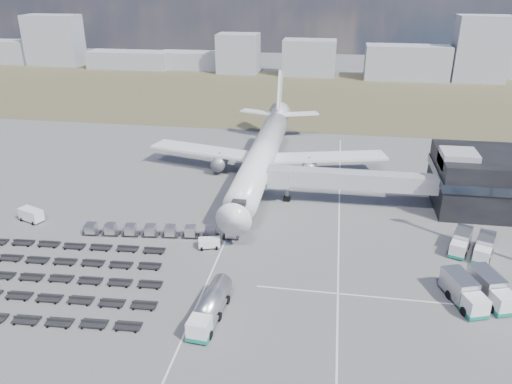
# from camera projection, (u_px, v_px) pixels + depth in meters

# --- Properties ---
(ground) EXTENTS (420.00, 420.00, 0.00)m
(ground) POSITION_uv_depth(u_px,v_px,m) (233.00, 254.00, 76.38)
(ground) COLOR #565659
(ground) RESTS_ON ground
(grass_strip) EXTENTS (420.00, 90.00, 0.01)m
(grass_strip) POSITION_uv_depth(u_px,v_px,m) (295.00, 95.00, 175.83)
(grass_strip) COLOR brown
(grass_strip) RESTS_ON ground
(lane_markings) EXTENTS (47.12, 110.00, 0.01)m
(lane_markings) POSITION_uv_depth(u_px,v_px,m) (298.00, 249.00, 77.68)
(lane_markings) COLOR silver
(lane_markings) RESTS_ON ground
(jet_bridge) EXTENTS (30.30, 3.80, 7.05)m
(jet_bridge) POSITION_uv_depth(u_px,v_px,m) (341.00, 179.00, 90.52)
(jet_bridge) COLOR #939399
(jet_bridge) RESTS_ON ground
(airliner) EXTENTS (51.59, 64.53, 17.62)m
(airliner) POSITION_uv_depth(u_px,v_px,m) (264.00, 152.00, 103.52)
(airliner) COLOR white
(airliner) RESTS_ON ground
(skyline) EXTENTS (313.36, 24.30, 24.85)m
(skyline) POSITION_uv_depth(u_px,v_px,m) (295.00, 55.00, 211.72)
(skyline) COLOR #9497A2
(skyline) RESTS_ON ground
(fuel_tanker) EXTENTS (3.50, 10.57, 3.36)m
(fuel_tanker) POSITION_uv_depth(u_px,v_px,m) (210.00, 307.00, 61.44)
(fuel_tanker) COLOR white
(fuel_tanker) RESTS_ON ground
(pushback_tug) EXTENTS (3.69, 2.67, 1.49)m
(pushback_tug) POSITION_uv_depth(u_px,v_px,m) (209.00, 243.00, 77.77)
(pushback_tug) COLOR white
(pushback_tug) RESTS_ON ground
(utility_van) EXTENTS (4.74, 3.37, 2.31)m
(utility_van) POSITION_uv_depth(u_px,v_px,m) (31.00, 215.00, 85.91)
(utility_van) COLOR white
(utility_van) RESTS_ON ground
(catering_truck) EXTENTS (2.42, 5.86, 2.69)m
(catering_truck) POSITION_uv_depth(u_px,v_px,m) (269.00, 176.00, 102.09)
(catering_truck) COLOR white
(catering_truck) RESTS_ON ground
(service_trucks_near) EXTENTS (8.72, 9.53, 3.16)m
(service_trucks_near) POSITION_uv_depth(u_px,v_px,m) (477.00, 290.00, 64.60)
(service_trucks_near) COLOR white
(service_trucks_near) RESTS_ON ground
(service_trucks_far) EXTENTS (7.80, 8.44, 2.75)m
(service_trucks_far) POSITION_uv_depth(u_px,v_px,m) (472.00, 244.00, 75.95)
(service_trucks_far) COLOR white
(service_trucks_far) RESTS_ON ground
(uld_row) EXTENTS (25.73, 4.15, 1.74)m
(uld_row) POSITION_uv_depth(u_px,v_px,m) (160.00, 231.00, 80.99)
(uld_row) COLOR black
(uld_row) RESTS_ON ground
(baggage_dollies) EXTENTS (34.70, 21.10, 0.77)m
(baggage_dollies) POSITION_uv_depth(u_px,v_px,m) (45.00, 278.00, 69.47)
(baggage_dollies) COLOR black
(baggage_dollies) RESTS_ON ground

